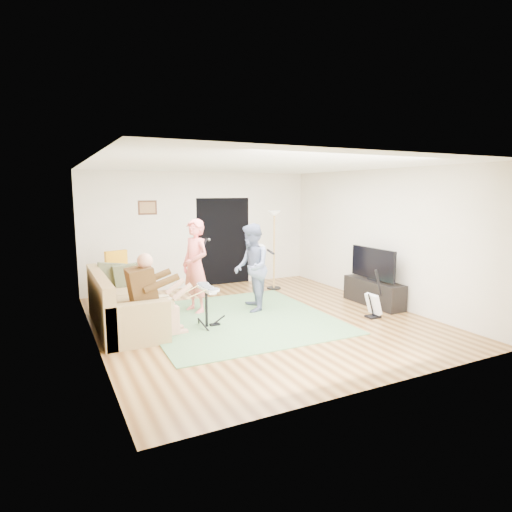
# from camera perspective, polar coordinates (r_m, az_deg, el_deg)

# --- Properties ---
(floor) EXTENTS (6.00, 6.00, 0.00)m
(floor) POSITION_cam_1_polar(r_m,az_deg,el_deg) (7.72, 0.46, -8.42)
(floor) COLOR brown
(floor) RESTS_ON ground
(walls) EXTENTS (5.50, 6.00, 2.70)m
(walls) POSITION_cam_1_polar(r_m,az_deg,el_deg) (7.43, 0.48, 1.58)
(walls) COLOR beige
(walls) RESTS_ON floor
(ceiling) EXTENTS (6.00, 6.00, 0.00)m
(ceiling) POSITION_cam_1_polar(r_m,az_deg,el_deg) (7.39, 0.49, 12.02)
(ceiling) COLOR white
(ceiling) RESTS_ON walls
(window_blinds) EXTENTS (0.00, 2.05, 2.05)m
(window_blinds) POSITION_cam_1_polar(r_m,az_deg,el_deg) (6.83, -21.31, 2.03)
(window_blinds) COLOR #9A5A2F
(window_blinds) RESTS_ON walls
(doorway) EXTENTS (2.10, 0.00, 2.10)m
(doorway) POSITION_cam_1_polar(r_m,az_deg,el_deg) (10.40, -4.37, 1.94)
(doorway) COLOR black
(doorway) RESTS_ON walls
(picture_frame) EXTENTS (0.42, 0.03, 0.32)m
(picture_frame) POSITION_cam_1_polar(r_m,az_deg,el_deg) (9.79, -14.27, 6.27)
(picture_frame) COLOR #3F2314
(picture_frame) RESTS_ON walls
(area_rug) EXTENTS (3.23, 3.40, 0.02)m
(area_rug) POSITION_cam_1_polar(r_m,az_deg,el_deg) (7.73, -2.33, -8.34)
(area_rug) COLOR #527F4D
(area_rug) RESTS_ON floor
(sofa) EXTENTS (0.95, 2.30, 0.93)m
(sofa) POSITION_cam_1_polar(r_m,az_deg,el_deg) (7.54, -17.76, -6.80)
(sofa) COLOR #9D804E
(sofa) RESTS_ON floor
(drummer) EXTENTS (0.86, 0.48, 1.33)m
(drummer) POSITION_cam_1_polar(r_m,az_deg,el_deg) (6.95, -13.48, -6.19)
(drummer) COLOR #4E3316
(drummer) RESTS_ON sofa
(drum_kit) EXTENTS (0.39, 0.70, 0.72)m
(drum_kit) POSITION_cam_1_polar(r_m,az_deg,el_deg) (7.24, -6.62, -7.04)
(drum_kit) COLOR black
(drum_kit) RESTS_ON floor
(singer) EXTENTS (0.60, 0.74, 1.76)m
(singer) POSITION_cam_1_polar(r_m,az_deg,el_deg) (8.07, -8.09, -1.34)
(singer) COLOR #FF746E
(singer) RESTS_ON floor
(microphone) EXTENTS (0.06, 0.06, 0.24)m
(microphone) POSITION_cam_1_polar(r_m,az_deg,el_deg) (8.07, -6.81, 1.80)
(microphone) COLOR black
(microphone) RESTS_ON singer
(guitarist) EXTENTS (0.87, 0.98, 1.67)m
(guitarist) POSITION_cam_1_polar(r_m,az_deg,el_deg) (8.08, -0.61, -1.55)
(guitarist) COLOR slate
(guitarist) RESTS_ON floor
(guitar_held) EXTENTS (0.28, 0.61, 0.26)m
(guitar_held) POSITION_cam_1_polar(r_m,az_deg,el_deg) (8.12, 0.65, 0.64)
(guitar_held) COLOR silver
(guitar_held) RESTS_ON guitarist
(guitar_spare) EXTENTS (0.32, 0.29, 0.88)m
(guitar_spare) POSITION_cam_1_polar(r_m,az_deg,el_deg) (8.03, 15.43, -6.17)
(guitar_spare) COLOR black
(guitar_spare) RESTS_ON floor
(torchiere_lamp) EXTENTS (0.32, 0.32, 1.81)m
(torchiere_lamp) POSITION_cam_1_polar(r_m,az_deg,el_deg) (9.84, 2.44, 2.70)
(torchiere_lamp) COLOR black
(torchiere_lamp) RESTS_ON floor
(dining_chair) EXTENTS (0.59, 0.61, 1.10)m
(dining_chair) POSITION_cam_1_polar(r_m,az_deg,el_deg) (8.86, -17.42, -3.95)
(dining_chair) COLOR #CDB685
(dining_chair) RESTS_ON floor
(tv_cabinet) EXTENTS (0.40, 1.40, 0.50)m
(tv_cabinet) POSITION_cam_1_polar(r_m,az_deg,el_deg) (8.92, 15.42, -4.71)
(tv_cabinet) COLOR black
(tv_cabinet) RESTS_ON floor
(television) EXTENTS (0.06, 1.18, 0.61)m
(television) POSITION_cam_1_polar(r_m,az_deg,el_deg) (8.77, 15.33, -0.93)
(television) COLOR black
(television) RESTS_ON tv_cabinet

